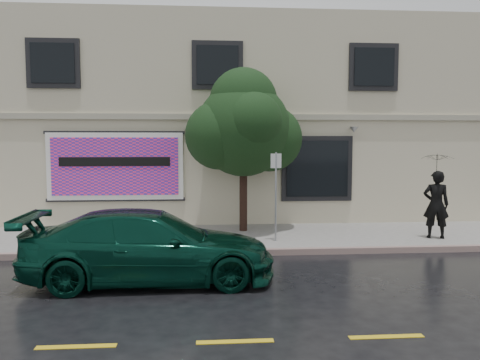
{
  "coord_description": "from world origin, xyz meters",
  "views": [
    {
      "loc": [
        -0.41,
        -9.89,
        2.84
      ],
      "look_at": [
        0.5,
        2.2,
        1.83
      ],
      "focal_mm": 35.0,
      "sensor_mm": 36.0,
      "label": 1
    }
  ],
  "objects": [
    {
      "name": "ground",
      "position": [
        0.0,
        0.0,
        0.0
      ],
      "size": [
        90.0,
        90.0,
        0.0
      ],
      "primitive_type": "plane",
      "color": "black",
      "rests_on": "ground"
    },
    {
      "name": "sidewalk",
      "position": [
        0.0,
        3.25,
        0.07
      ],
      "size": [
        20.0,
        3.5,
        0.15
      ],
      "primitive_type": "cube",
      "color": "#9D9994",
      "rests_on": "ground"
    },
    {
      "name": "curb",
      "position": [
        0.0,
        1.5,
        0.07
      ],
      "size": [
        20.0,
        0.18,
        0.16
      ],
      "primitive_type": "cube",
      "color": "slate",
      "rests_on": "ground"
    },
    {
      "name": "road_marking",
      "position": [
        0.0,
        -3.5,
        0.01
      ],
      "size": [
        19.0,
        0.12,
        0.01
      ],
      "primitive_type": "cube",
      "color": "gold",
      "rests_on": "ground"
    },
    {
      "name": "building",
      "position": [
        0.0,
        9.0,
        3.5
      ],
      "size": [
        20.0,
        8.12,
        7.0
      ],
      "color": "beige",
      "rests_on": "ground"
    },
    {
      "name": "billboard",
      "position": [
        -3.2,
        4.92,
        2.05
      ],
      "size": [
        4.3,
        0.16,
        2.2
      ],
      "color": "white",
      "rests_on": "ground"
    },
    {
      "name": "car",
      "position": [
        -1.52,
        -0.5,
        0.72
      ],
      "size": [
        5.01,
        2.27,
        1.45
      ],
      "primitive_type": "imported",
      "rotation": [
        0.0,
        0.0,
        1.59
      ],
      "color": "#083326",
      "rests_on": "ground"
    },
    {
      "name": "pedestrian",
      "position": [
        5.96,
        2.48,
        1.09
      ],
      "size": [
        0.79,
        0.63,
        1.88
      ],
      "primitive_type": "imported",
      "rotation": [
        0.0,
        0.0,
        2.85
      ],
      "color": "black",
      "rests_on": "sidewalk"
    },
    {
      "name": "umbrella",
      "position": [
        5.96,
        2.48,
        2.37
      ],
      "size": [
        1.16,
        1.16,
        0.68
      ],
      "primitive_type": "imported",
      "rotation": [
        0.0,
        0.0,
        0.31
      ],
      "color": "black",
      "rests_on": "pedestrian"
    },
    {
      "name": "street_tree",
      "position": [
        0.73,
        3.97,
        3.17
      ],
      "size": [
        2.79,
        2.79,
        4.43
      ],
      "color": "#331E16",
      "rests_on": "sidewalk"
    },
    {
      "name": "sign_pole",
      "position": [
        1.48,
        2.42,
        1.6
      ],
      "size": [
        0.29,
        0.07,
        2.39
      ],
      "rotation": [
        0.0,
        0.0,
        0.18
      ],
      "color": "#969A9E",
      "rests_on": "sidewalk"
    }
  ]
}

